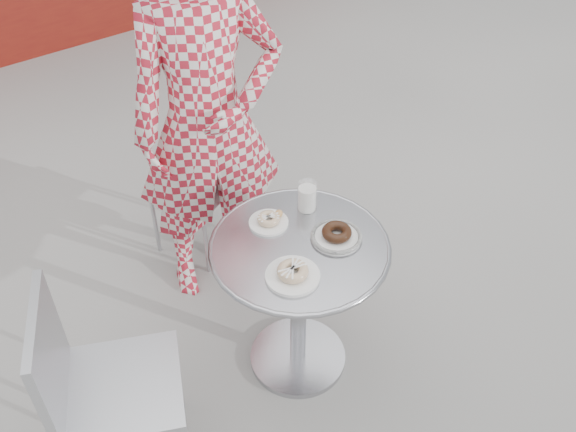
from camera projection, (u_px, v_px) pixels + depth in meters
ground at (298, 363)px, 2.90m from camera, size 60.00×60.00×0.00m
bistro_table at (299, 277)px, 2.57m from camera, size 0.71×0.71×0.72m
chair_far at (199, 209)px, 3.34m from camera, size 0.49×0.50×0.78m
chair_left at (127, 416)px, 2.39m from camera, size 0.56×0.56×0.88m
seated_person at (208, 122)px, 2.72m from camera, size 0.77×0.62×1.84m
plate_far at (269, 220)px, 2.54m from camera, size 0.16×0.16×0.04m
plate_near at (293, 273)px, 2.31m from camera, size 0.20×0.20×0.05m
plate_checker at (337, 235)px, 2.47m from camera, size 0.20×0.20×0.05m
milk_cup at (307, 197)px, 2.58m from camera, size 0.08×0.08×0.13m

